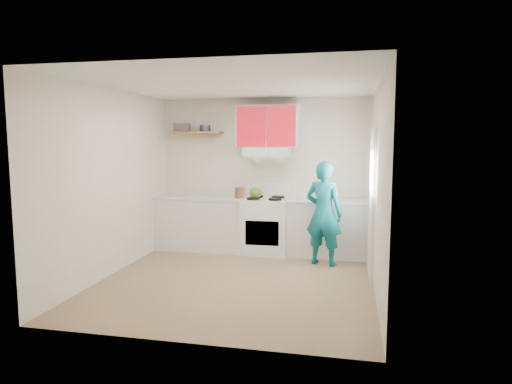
% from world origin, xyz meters
% --- Properties ---
extents(floor, '(3.80, 3.80, 0.00)m').
position_xyz_m(floor, '(0.00, 0.00, 0.00)').
color(floor, brown).
rests_on(floor, ground).
extents(ceiling, '(3.60, 3.80, 0.04)m').
position_xyz_m(ceiling, '(0.00, 0.00, 2.60)').
color(ceiling, white).
rests_on(ceiling, floor).
extents(back_wall, '(3.60, 0.04, 2.60)m').
position_xyz_m(back_wall, '(0.00, 1.90, 1.30)').
color(back_wall, beige).
rests_on(back_wall, floor).
extents(front_wall, '(3.60, 0.04, 2.60)m').
position_xyz_m(front_wall, '(0.00, -1.90, 1.30)').
color(front_wall, beige).
rests_on(front_wall, floor).
extents(left_wall, '(0.04, 3.80, 2.60)m').
position_xyz_m(left_wall, '(-1.80, 0.00, 1.30)').
color(left_wall, beige).
rests_on(left_wall, floor).
extents(right_wall, '(0.04, 3.80, 2.60)m').
position_xyz_m(right_wall, '(1.80, 0.00, 1.30)').
color(right_wall, beige).
rests_on(right_wall, floor).
extents(door, '(0.05, 0.85, 2.05)m').
position_xyz_m(door, '(1.78, 0.70, 1.02)').
color(door, white).
rests_on(door, floor).
extents(door_glass, '(0.01, 0.55, 0.95)m').
position_xyz_m(door_glass, '(1.75, 0.70, 1.45)').
color(door_glass, white).
rests_on(door_glass, door).
extents(counter_left, '(1.52, 0.60, 0.90)m').
position_xyz_m(counter_left, '(-1.04, 1.60, 0.45)').
color(counter_left, silver).
rests_on(counter_left, floor).
extents(counter_right, '(1.32, 0.60, 0.90)m').
position_xyz_m(counter_right, '(1.14, 1.60, 0.45)').
color(counter_right, silver).
rests_on(counter_right, floor).
extents(stove, '(0.76, 0.65, 0.92)m').
position_xyz_m(stove, '(0.10, 1.57, 0.46)').
color(stove, white).
rests_on(stove, floor).
extents(range_hood, '(0.76, 0.44, 0.15)m').
position_xyz_m(range_hood, '(0.10, 1.68, 1.70)').
color(range_hood, silver).
rests_on(range_hood, back_wall).
extents(upper_cabinets, '(1.02, 0.33, 0.70)m').
position_xyz_m(upper_cabinets, '(0.10, 1.73, 2.12)').
color(upper_cabinets, red).
rests_on(upper_cabinets, back_wall).
extents(shelf, '(0.90, 0.30, 0.04)m').
position_xyz_m(shelf, '(-1.15, 1.75, 2.02)').
color(shelf, brown).
rests_on(shelf, back_wall).
extents(books, '(0.32, 0.26, 0.14)m').
position_xyz_m(books, '(-1.43, 1.78, 2.11)').
color(books, '#463E41').
rests_on(books, shelf).
extents(tin, '(0.22, 0.22, 0.11)m').
position_xyz_m(tin, '(-1.01, 1.77, 2.09)').
color(tin, '#333D4C').
rests_on(tin, shelf).
extents(kettle, '(0.26, 0.26, 0.18)m').
position_xyz_m(kettle, '(-0.09, 1.63, 1.01)').
color(kettle, '#50711F').
rests_on(kettle, stove).
extents(crock, '(0.20, 0.20, 0.19)m').
position_xyz_m(crock, '(-0.35, 1.57, 1.00)').
color(crock, '#4B2E20').
rests_on(crock, counter_left).
extents(cutting_board, '(0.34, 0.27, 0.02)m').
position_xyz_m(cutting_board, '(0.74, 1.54, 0.91)').
color(cutting_board, olive).
rests_on(cutting_board, counter_right).
extents(silicone_mat, '(0.38, 0.35, 0.01)m').
position_xyz_m(silicone_mat, '(1.62, 1.58, 0.90)').
color(silicone_mat, '#B1121E').
rests_on(silicone_mat, counter_right).
extents(person, '(0.66, 0.53, 1.58)m').
position_xyz_m(person, '(1.09, 1.05, 0.79)').
color(person, '#0C6672').
rests_on(person, floor).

